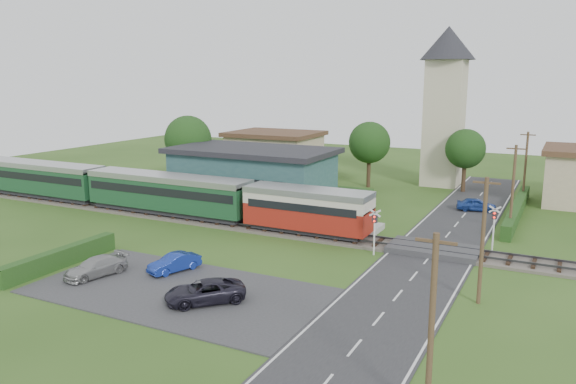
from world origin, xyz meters
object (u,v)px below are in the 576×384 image
at_px(crossing_signal_near, 375,225).
at_px(pedestrian_far, 150,192).
at_px(car_on_road, 476,204).
at_px(house_west, 275,153).
at_px(car_park_silver, 96,267).
at_px(church_tower, 446,95).
at_px(car_park_blue, 174,263).
at_px(crossing_signal_far, 494,221).
at_px(train, 140,189).
at_px(pedestrian_near, 285,206).
at_px(station_building, 252,174).
at_px(equipment_hut, 151,186).
at_px(car_park_dark, 205,292).

height_order(crossing_signal_near, pedestrian_far, crossing_signal_near).
bearing_deg(car_on_road, crossing_signal_near, 154.94).
distance_m(house_west, car_park_silver, 38.16).
distance_m(church_tower, car_park_blue, 39.67).
height_order(church_tower, car_park_silver, church_tower).
distance_m(crossing_signal_far, pedestrian_far, 31.41).
distance_m(house_west, crossing_signal_near, 33.22).
bearing_deg(train, pedestrian_near, 11.50).
distance_m(house_west, car_park_blue, 36.37).
distance_m(train, pedestrian_near, 13.73).
bearing_deg(station_building, equipment_hut, -144.08).
relative_size(house_west, crossing_signal_far, 3.30).
bearing_deg(crossing_signal_near, car_on_road, 75.58).
relative_size(crossing_signal_near, car_park_silver, 0.83).
relative_size(station_building, car_park_blue, 4.71).
xyz_separation_m(station_building, house_west, (-5.00, 14.01, 0.10)).
bearing_deg(equipment_hut, house_west, 81.38).
bearing_deg(equipment_hut, pedestrian_far, -66.21).
distance_m(equipment_hut, crossing_signal_near, 25.04).
bearing_deg(train, car_park_silver, -57.74).
bearing_deg(equipment_hut, car_park_dark, -43.50).
height_order(car_on_road, pedestrian_far, pedestrian_far).
xyz_separation_m(church_tower, pedestrian_far, (-22.79, -23.27, -8.98)).
bearing_deg(crossing_signal_near, pedestrian_far, 168.01).
relative_size(car_park_blue, pedestrian_near, 1.77).
bearing_deg(crossing_signal_far, train, -175.46).
xyz_separation_m(house_west, car_park_dark, (15.91, -37.74, -2.11)).
xyz_separation_m(station_building, church_tower, (15.00, 17.01, 7.53)).
xyz_separation_m(station_building, crossing_signal_near, (16.40, -11.40, -0.55)).
height_order(church_tower, crossing_signal_far, church_tower).
bearing_deg(pedestrian_far, equipment_hut, 42.08).
xyz_separation_m(church_tower, car_park_blue, (-8.70, -37.50, -9.59)).
relative_size(station_building, car_on_road, 4.56).
relative_size(equipment_hut, car_park_silver, 0.64).
distance_m(station_building, train, 11.15).
bearing_deg(pedestrian_far, car_park_dark, -114.76).
xyz_separation_m(church_tower, pedestrian_near, (-8.13, -23.27, -8.82)).
bearing_deg(car_park_dark, train, -175.31).
distance_m(equipment_hut, crossing_signal_far, 31.61).
distance_m(equipment_hut, pedestrian_far, 0.72).
bearing_deg(car_park_blue, crossing_signal_far, 58.63).
bearing_deg(car_on_road, train, 107.04).
relative_size(car_park_dark, pedestrian_near, 2.27).
height_order(equipment_hut, pedestrian_near, equipment_hut).
distance_m(car_on_road, car_park_silver, 33.94).
relative_size(train, pedestrian_far, 26.99).
bearing_deg(pedestrian_near, car_park_blue, 103.48).
bearing_deg(car_park_blue, station_building, 126.95).
bearing_deg(crossing_signal_near, train, 174.02).
distance_m(equipment_hut, car_on_road, 30.79).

